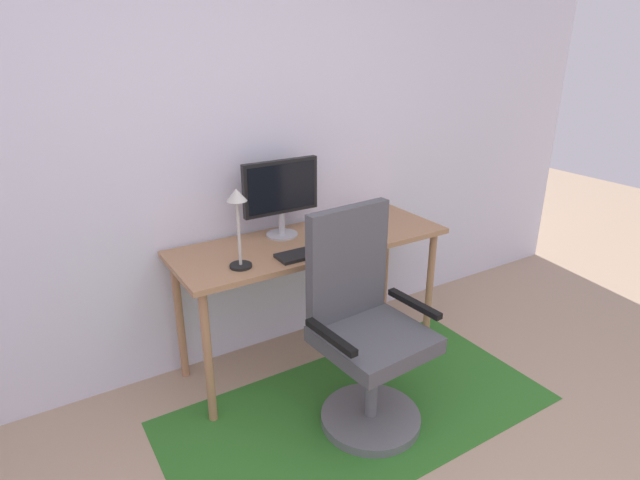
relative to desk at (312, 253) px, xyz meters
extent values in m
cube|color=silver|center=(-0.47, 0.35, 0.61)|extent=(6.00, 0.10, 2.60)
cube|color=#2F7026|center=(-0.05, -0.56, -0.68)|extent=(1.99, 1.01, 0.01)
cube|color=#A67852|center=(0.00, 0.00, 0.07)|extent=(1.57, 0.56, 0.03)
cylinder|color=#AE7A55|center=(-0.72, -0.22, -0.32)|extent=(0.04, 0.04, 0.74)
cylinder|color=#AE7A55|center=(0.72, -0.22, -0.32)|extent=(0.04, 0.04, 0.74)
cylinder|color=#AE7A55|center=(-0.72, 0.22, -0.32)|extent=(0.04, 0.04, 0.74)
cylinder|color=#AE7A55|center=(0.72, 0.22, -0.32)|extent=(0.04, 0.04, 0.74)
cylinder|color=#B2B2B7|center=(-0.11, 0.14, 0.09)|extent=(0.18, 0.18, 0.01)
cylinder|color=#B2B2B7|center=(-0.11, 0.14, 0.16)|extent=(0.04, 0.04, 0.13)
cube|color=black|center=(-0.11, 0.14, 0.37)|extent=(0.45, 0.04, 0.30)
cube|color=black|center=(-0.11, 0.12, 0.37)|extent=(0.41, 0.00, 0.26)
cube|color=black|center=(-0.08, -0.18, 0.09)|extent=(0.43, 0.13, 0.02)
ellipsoid|color=white|center=(0.24, -0.21, 0.10)|extent=(0.06, 0.10, 0.03)
cylinder|color=#6B3876|center=(0.43, 0.10, 0.14)|extent=(0.07, 0.07, 0.11)
cube|color=black|center=(0.32, -0.05, 0.09)|extent=(0.12, 0.16, 0.01)
cylinder|color=black|center=(-0.49, -0.14, 0.09)|extent=(0.11, 0.11, 0.01)
cylinder|color=beige|center=(-0.49, -0.14, 0.26)|extent=(0.02, 0.02, 0.33)
cone|color=beige|center=(-0.49, -0.14, 0.46)|extent=(0.10, 0.10, 0.06)
cylinder|color=slate|center=(-0.05, -0.66, -0.66)|extent=(0.50, 0.50, 0.05)
cylinder|color=slate|center=(-0.05, -0.66, -0.44)|extent=(0.06, 0.06, 0.40)
cube|color=#4C4C51|center=(-0.05, -0.66, -0.20)|extent=(0.51, 0.51, 0.08)
cube|color=#4C4C51|center=(-0.07, -0.45, 0.13)|extent=(0.46, 0.09, 0.57)
cube|color=black|center=(-0.31, -0.68, -0.09)|extent=(0.06, 0.34, 0.03)
cube|color=black|center=(0.20, -0.64, -0.09)|extent=(0.06, 0.34, 0.03)
camera|label=1|loc=(-1.39, -2.33, 1.15)|focal=29.16mm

